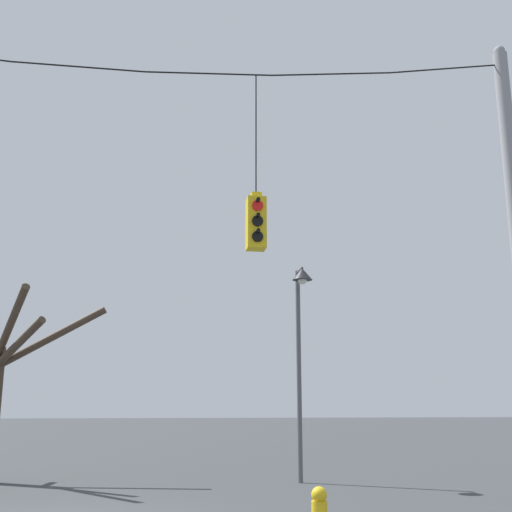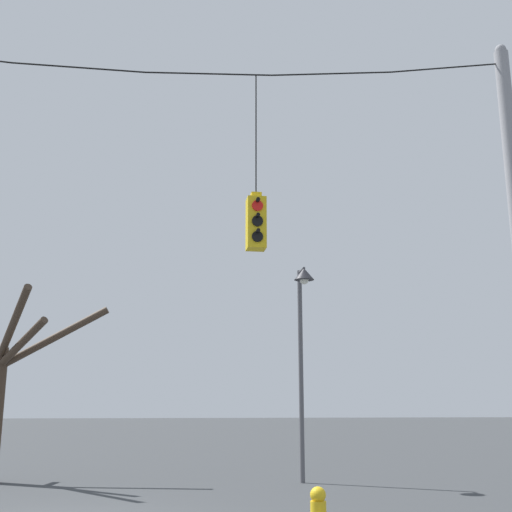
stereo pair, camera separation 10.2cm
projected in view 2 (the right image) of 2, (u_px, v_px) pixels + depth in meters
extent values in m
sphere|color=gray|center=(500.00, 50.00, 13.20)|extent=(0.23, 0.23, 0.23)
cylinder|color=black|center=(80.00, 68.00, 11.79)|extent=(2.39, 0.03, 0.03)
cylinder|color=black|center=(210.00, 74.00, 12.14)|extent=(2.40, 0.03, 0.16)
cylinder|color=black|center=(332.00, 74.00, 12.51)|extent=(2.40, 0.03, 0.29)
cylinder|color=black|center=(447.00, 68.00, 12.92)|extent=(2.40, 0.03, 0.42)
cube|color=yellow|center=(256.00, 224.00, 11.59)|extent=(0.34, 0.34, 0.96)
cube|color=yellow|center=(256.00, 196.00, 11.71)|extent=(0.19, 0.19, 0.10)
cylinder|color=black|center=(256.00, 133.00, 12.00)|extent=(0.02, 0.02, 2.38)
cylinder|color=red|center=(257.00, 205.00, 11.48)|extent=(0.20, 0.03, 0.20)
cylinder|color=black|center=(258.00, 200.00, 11.46)|extent=(0.07, 0.12, 0.07)
cylinder|color=black|center=(257.00, 221.00, 11.41)|extent=(0.20, 0.03, 0.20)
cylinder|color=black|center=(258.00, 215.00, 11.39)|extent=(0.07, 0.12, 0.07)
cylinder|color=black|center=(257.00, 236.00, 11.35)|extent=(0.20, 0.03, 0.20)
cylinder|color=black|center=(258.00, 231.00, 11.32)|extent=(0.07, 0.12, 0.07)
cylinder|color=red|center=(255.00, 212.00, 11.84)|extent=(0.20, 0.03, 0.20)
cylinder|color=black|center=(254.00, 208.00, 11.90)|extent=(0.07, 0.12, 0.07)
cylinder|color=black|center=(255.00, 227.00, 11.77)|extent=(0.20, 0.03, 0.20)
cylinder|color=black|center=(254.00, 222.00, 11.83)|extent=(0.07, 0.12, 0.07)
cylinder|color=black|center=(255.00, 242.00, 11.70)|extent=(0.20, 0.03, 0.20)
cylinder|color=black|center=(254.00, 238.00, 11.77)|extent=(0.07, 0.12, 0.07)
cylinder|color=#515156|center=(301.00, 373.00, 16.39)|extent=(0.12, 0.12, 5.35)
cylinder|color=#515156|center=(302.00, 270.00, 16.72)|extent=(0.07, 0.57, 0.07)
cone|color=#232328|center=(304.00, 274.00, 16.41)|extent=(0.51, 0.51, 0.31)
sphere|color=silver|center=(304.00, 280.00, 16.38)|extent=(0.23, 0.23, 0.23)
cylinder|color=#423326|center=(13.00, 324.00, 15.75)|extent=(1.21, 2.26, 1.67)
cylinder|color=#423326|center=(54.00, 338.00, 16.68)|extent=(2.79, 0.48, 1.67)
cylinder|color=#423326|center=(21.00, 344.00, 15.96)|extent=(1.52, 1.67, 1.21)
sphere|color=gold|center=(318.00, 495.00, 8.85)|extent=(0.22, 0.22, 0.22)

